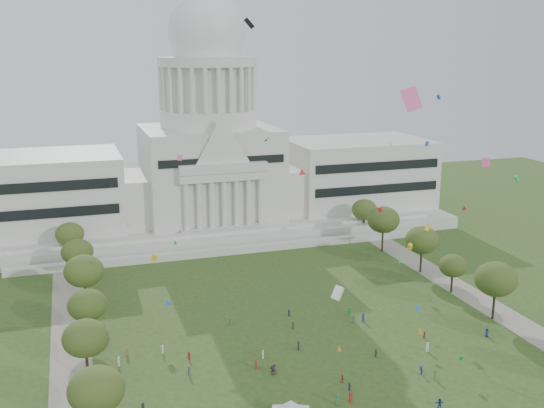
{
  "coord_description": "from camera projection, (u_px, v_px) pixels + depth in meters",
  "views": [
    {
      "loc": [
        -45.41,
        -95.42,
        60.29
      ],
      "look_at": [
        0.0,
        45.0,
        24.0
      ],
      "focal_mm": 42.0,
      "sensor_mm": 36.0,
      "label": 1
    }
  ],
  "objects": [
    {
      "name": "kite_swarm",
      "position": [
        369.0,
        236.0,
        115.47
      ],
      "size": [
        99.19,
        104.33,
        65.08
      ],
      "color": "blue",
      "rests_on": "ground"
    },
    {
      "name": "row_tree_l_4",
      "position": [
        84.0,
        271.0,
        149.15
      ],
      "size": [
        9.29,
        9.29,
        13.21
      ],
      "color": "black",
      "rests_on": "ground"
    },
    {
      "name": "path_left",
      "position": [
        71.0,
        352.0,
        129.5
      ],
      "size": [
        8.0,
        160.0,
        0.04
      ],
      "primitive_type": "cube",
      "color": "gray",
      "rests_on": "ground"
    },
    {
      "name": "row_tree_r_6",
      "position": [
        364.0,
        210.0,
        209.26
      ],
      "size": [
        8.42,
        8.42,
        11.97
      ],
      "color": "black",
      "rests_on": "ground"
    },
    {
      "name": "row_tree_l_5",
      "position": [
        77.0,
        252.0,
        166.22
      ],
      "size": [
        8.33,
        8.33,
        11.85
      ],
      "color": "black",
      "rests_on": "ground"
    },
    {
      "name": "distant_crowd",
      "position": [
        266.0,
        358.0,
        125.25
      ],
      "size": [
        61.02,
        39.21,
        1.95
      ],
      "color": "#26262B",
      "rests_on": "ground"
    },
    {
      "name": "capitol",
      "position": [
        210.0,
        163.0,
        215.76
      ],
      "size": [
        160.0,
        64.5,
        91.3
      ],
      "color": "silver",
      "rests_on": "ground"
    },
    {
      "name": "person_3",
      "position": [
        421.0,
        370.0,
        120.55
      ],
      "size": [
        0.68,
        1.2,
        1.8
      ],
      "primitive_type": "imported",
      "rotation": [
        0.0,
        0.0,
        4.79
      ],
      "color": "navy",
      "rests_on": "ground"
    },
    {
      "name": "person_0",
      "position": [
        487.0,
        332.0,
        136.31
      ],
      "size": [
        1.1,
        0.91,
        1.93
      ],
      "primitive_type": "imported",
      "rotation": [
        0.0,
        0.0,
        5.93
      ],
      "color": "navy",
      "rests_on": "ground"
    },
    {
      "name": "row_tree_r_3",
      "position": [
        453.0,
        266.0,
        159.57
      ],
      "size": [
        7.01,
        7.01,
        9.98
      ],
      "color": "black",
      "rests_on": "ground"
    },
    {
      "name": "row_tree_l_2",
      "position": [
        85.0,
        338.0,
        116.63
      ],
      "size": [
        8.42,
        8.42,
        11.97
      ],
      "color": "black",
      "rests_on": "ground"
    },
    {
      "name": "person_9",
      "position": [
        435.0,
        375.0,
        118.66
      ],
      "size": [
        1.14,
        1.39,
        1.92
      ],
      "primitive_type": "imported",
      "rotation": [
        0.0,
        0.0,
        1.09
      ],
      "color": "#33723F",
      "rests_on": "ground"
    },
    {
      "name": "row_tree_l_3",
      "position": [
        87.0,
        305.0,
        132.34
      ],
      "size": [
        8.12,
        8.12,
        11.55
      ],
      "color": "black",
      "rests_on": "ground"
    },
    {
      "name": "person_5",
      "position": [
        272.0,
        370.0,
        120.48
      ],
      "size": [
        1.67,
        1.86,
        1.94
      ],
      "primitive_type": "imported",
      "rotation": [
        0.0,
        0.0,
        2.23
      ],
      "color": "#4C4C51",
      "rests_on": "ground"
    },
    {
      "name": "row_tree_l_1",
      "position": [
        96.0,
        390.0,
        98.09
      ],
      "size": [
        8.86,
        8.86,
        12.59
      ],
      "color": "black",
      "rests_on": "ground"
    },
    {
      "name": "person_2",
      "position": [
        425.0,
        335.0,
        135.44
      ],
      "size": [
        0.81,
        0.57,
        1.53
      ],
      "primitive_type": "imported",
      "rotation": [
        0.0,
        0.0,
        0.16
      ],
      "color": "#B21E1E",
      "rests_on": "ground"
    },
    {
      "name": "row_tree_r_5",
      "position": [
        383.0,
        220.0,
        191.61
      ],
      "size": [
        9.82,
        9.82,
        13.96
      ],
      "color": "black",
      "rests_on": "ground"
    },
    {
      "name": "person_10",
      "position": [
        376.0,
        353.0,
        127.4
      ],
      "size": [
        0.58,
        1.02,
        1.7
      ],
      "primitive_type": "imported",
      "rotation": [
        0.0,
        0.0,
        1.61
      ],
      "color": "#4C4C51",
      "rests_on": "ground"
    },
    {
      "name": "person_8",
      "position": [
        274.0,
        368.0,
        121.05
      ],
      "size": [
        1.03,
        0.8,
        1.87
      ],
      "primitive_type": "imported",
      "rotation": [
        0.0,
        0.0,
        2.85
      ],
      "color": "#994C8C",
      "rests_on": "ground"
    },
    {
      "name": "row_tree_r_4",
      "position": [
        422.0,
        240.0,
        173.52
      ],
      "size": [
        9.19,
        9.19,
        13.06
      ],
      "color": "black",
      "rests_on": "ground"
    },
    {
      "name": "path_right",
      "position": [
        474.0,
        297.0,
        158.18
      ],
      "size": [
        8.0,
        160.0,
        0.04
      ],
      "primitive_type": "cube",
      "color": "gray",
      "rests_on": "ground"
    },
    {
      "name": "ground",
      "position": [
        348.0,
        387.0,
        116.13
      ],
      "size": [
        400.0,
        400.0,
        0.0
      ],
      "primitive_type": "plane",
      "color": "#324A1E",
      "rests_on": "ground"
    },
    {
      "name": "person_4",
      "position": [
        342.0,
        379.0,
        117.58
      ],
      "size": [
        0.72,
        1.02,
        1.57
      ],
      "primitive_type": "imported",
      "rotation": [
        0.0,
        0.0,
        4.46
      ],
      "color": "#B21E1E",
      "rests_on": "ground"
    },
    {
      "name": "person_11",
      "position": [
        440.0,
        403.0,
        109.29
      ],
      "size": [
        1.72,
        0.92,
        1.76
      ],
      "primitive_type": "imported",
      "rotation": [
        0.0,
        0.0,
        2.97
      ],
      "color": "navy",
      "rests_on": "ground"
    },
    {
      "name": "row_tree_r_2",
      "position": [
        496.0,
        279.0,
        143.13
      ],
      "size": [
        9.55,
        9.55,
        13.58
      ],
      "color": "black",
      "rests_on": "ground"
    },
    {
      "name": "row_tree_l_6",
      "position": [
        70.0,
        234.0,
        182.51
      ],
      "size": [
        8.19,
        8.19,
        11.64
      ],
      "color": "black",
      "rests_on": "ground"
    }
  ]
}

